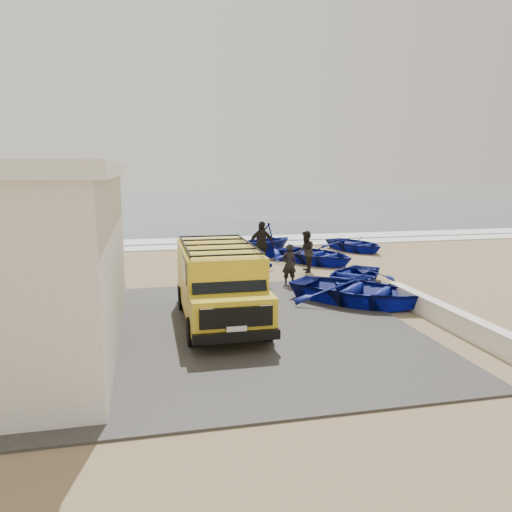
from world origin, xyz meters
TOP-DOWN VIEW (x-y plane):
  - ground at (0.00, 0.00)m, footprint 160.00×160.00m
  - slab at (-2.00, -2.00)m, footprint 12.00×10.00m
  - ocean at (0.00, 56.00)m, footprint 180.00×88.00m
  - surf_line at (0.00, 12.00)m, footprint 180.00×1.60m
  - surf_wash at (0.00, 14.50)m, footprint 180.00×2.20m
  - parapet at (5.00, -3.00)m, footprint 0.35×6.00m
  - van at (-0.87, -1.30)m, footprint 2.05×5.03m
  - boat_near_left at (3.60, -0.41)m, footprint 5.21×5.21m
  - boat_near_right at (4.40, 1.81)m, footprint 4.15×4.26m
  - boat_mid_left at (0.06, 2.84)m, footprint 3.82×3.55m
  - boat_mid_right at (4.57, 6.25)m, footprint 4.32×4.71m
  - boat_far_left at (2.72, 8.24)m, footprint 4.02×3.86m
  - boat_far_right at (7.62, 9.02)m, footprint 3.56×4.13m
  - fisherman_front at (2.23, 2.56)m, footprint 0.56×0.38m
  - fisherman_middle at (3.53, 4.57)m, footprint 0.79×0.93m
  - fisherman_back at (1.97, 5.81)m, footprint 1.22×0.63m

SIDE VIEW (x-z plane):
  - ground at x=0.00m, z-range 0.00..0.00m
  - ocean at x=0.00m, z-range 0.00..0.01m
  - surf_wash at x=0.00m, z-range 0.00..0.04m
  - slab at x=-2.00m, z-range 0.00..0.05m
  - surf_line at x=0.00m, z-range 0.00..0.06m
  - parapet at x=5.00m, z-range 0.00..0.55m
  - boat_far_right at x=7.62m, z-range 0.00..0.72m
  - boat_near_right at x=4.40m, z-range 0.00..0.72m
  - boat_mid_right at x=4.57m, z-range 0.00..0.80m
  - boat_near_left at x=3.60m, z-range 0.00..0.89m
  - fisherman_front at x=2.23m, z-range 0.00..1.51m
  - boat_far_left at x=2.72m, z-range 0.00..1.64m
  - boat_mid_left at x=0.06m, z-range 0.00..1.65m
  - fisherman_middle at x=3.53m, z-range 0.00..1.69m
  - fisherman_back at x=1.97m, z-range 0.00..1.99m
  - van at x=-0.87m, z-range 0.08..2.24m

